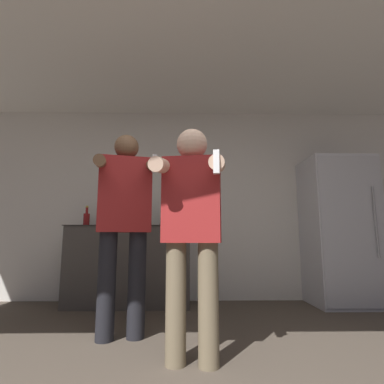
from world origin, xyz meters
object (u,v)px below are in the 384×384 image
bottle_tall_gin (126,215)px  person_man_side (124,218)px  bottle_short_whiskey (146,217)px  person_woman_foreground (192,222)px  bottle_amber_bourbon (180,218)px  bottle_red_label (165,217)px  refrigerator (339,230)px  bottle_brown_liquor (86,218)px

bottle_tall_gin → person_man_side: 1.27m
bottle_short_whiskey → person_woman_foreground: 1.85m
bottle_amber_bourbon → bottle_red_label: (-0.19, 0.00, 0.01)m
refrigerator → bottle_amber_bourbon: bearing=178.0°
bottle_brown_liquor → bottle_amber_bourbon: bottle_amber_bourbon is taller
bottle_tall_gin → bottle_red_label: bearing=0.0°
person_man_side → person_woman_foreground: bearing=-42.5°
refrigerator → person_woman_foreground: size_ratio=1.15×
person_man_side → bottle_short_whiskey: bearing=89.6°
bottle_short_whiskey → person_man_side: person_man_side is taller
bottle_red_label → person_woman_foreground: bearing=-80.0°
bottle_tall_gin → bottle_amber_bourbon: 0.68m
refrigerator → person_woman_foreground: bearing=-137.8°
refrigerator → bottle_brown_liquor: bearing=178.8°
bottle_tall_gin → person_man_side: size_ratio=0.19×
bottle_brown_liquor → bottle_short_whiskey: size_ratio=0.88×
bottle_tall_gin → bottle_brown_liquor: bearing=180.0°
person_woman_foreground → person_man_side: person_man_side is taller
bottle_tall_gin → bottle_amber_bourbon: bearing=0.0°
bottle_tall_gin → bottle_short_whiskey: (0.25, 0.00, -0.02)m
bottle_amber_bourbon → bottle_brown_liquor: bearing=180.0°
bottle_amber_bourbon → bottle_red_label: bearing=180.0°
refrigerator → person_man_side: size_ratio=1.06×
refrigerator → bottle_short_whiskey: (-2.41, 0.07, 0.17)m
bottle_red_label → person_man_side: (-0.25, -1.25, -0.10)m
refrigerator → bottle_amber_bourbon: size_ratio=6.44×
person_man_side → bottle_red_label: bearing=78.7°
person_woman_foreground → person_man_side: size_ratio=0.92×
refrigerator → bottle_red_label: refrigerator is taller
refrigerator → bottle_tall_gin: bearing=178.5°
refrigerator → person_man_side: bearing=-154.1°
bottle_brown_liquor → bottle_tall_gin: bottle_tall_gin is taller
bottle_amber_bourbon → bottle_short_whiskey: bottle_short_whiskey is taller
bottle_red_label → person_woman_foreground: person_woman_foreground is taller
bottle_red_label → person_woman_foreground: (0.31, -1.76, -0.16)m
bottle_amber_bourbon → person_man_side: bearing=-109.4°
bottle_amber_bourbon → person_woman_foreground: (0.12, -1.76, -0.15)m
bottle_tall_gin → bottle_short_whiskey: 0.25m
bottle_brown_liquor → bottle_short_whiskey: 0.74m
bottle_tall_gin → person_woman_foreground: (0.80, -1.76, -0.18)m
bottle_red_label → bottle_short_whiskey: size_ratio=1.01×
bottle_amber_bourbon → bottle_red_label: 0.19m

